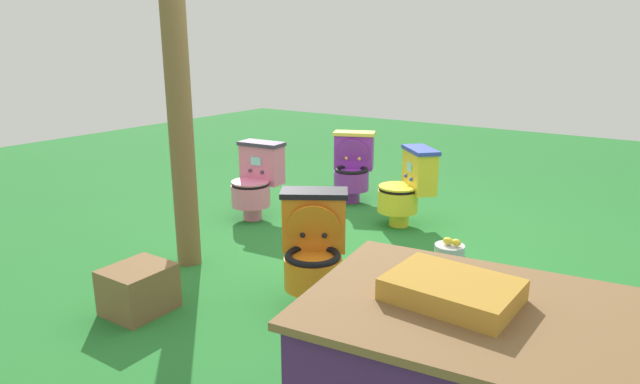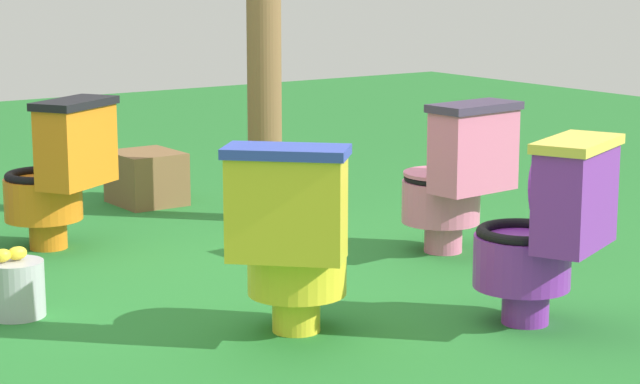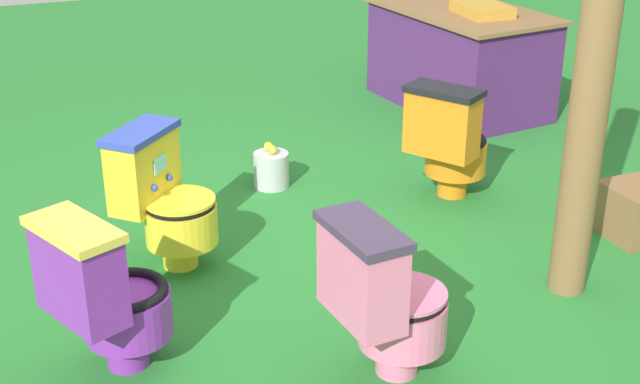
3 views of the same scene
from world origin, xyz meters
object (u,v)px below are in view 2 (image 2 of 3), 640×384
Objects in this scene: toilet_orange at (58,173)px; toilet_purple at (547,230)px; wooden_post at (264,23)px; lemon_bucket at (16,287)px; toilet_yellow at (292,239)px; small_crate at (146,178)px; toilet_pink at (455,177)px.

toilet_purple is at bearing -97.07° from toilet_orange.
lemon_bucket is (-1.73, -0.94, -0.92)m from wooden_post.
toilet_yellow reaches higher than small_crate.
toilet_yellow is 0.95m from toilet_purple.
toilet_yellow is 1.14m from lemon_bucket.
toilet_yellow is at bearing -116.58° from toilet_orange.
toilet_purple is at bearing -86.14° from small_crate.
toilet_orange is 0.35× the size of wooden_post.
lemon_bucket is at bearing 118.09° from toilet_purple.
lemon_bucket is at bearing 175.96° from toilet_yellow.
toilet_purple reaches higher than lemon_bucket.
small_crate is (-0.34, 0.73, -0.89)m from wooden_post.
toilet_orange is 1.00× the size of toilet_purple.
small_crate is at bearing 103.74° from toilet_pink.
toilet_purple is 0.35× the size of wooden_post.
toilet_orange is 1.11m from lemon_bucket.
lemon_bucket is at bearing 168.65° from toilet_pink.
toilet_pink is at bearing -69.84° from toilet_orange.
toilet_yellow is 1.00× the size of toilet_purple.
toilet_pink is 2.08m from lemon_bucket.
toilet_orange is 1.00× the size of toilet_pink.
toilet_pink is 2.01m from small_crate.
toilet_yellow is at bearing -47.92° from lemon_bucket.
small_crate is (-0.65, 1.89, -0.22)m from toilet_pink.
toilet_orange is 1.14m from small_crate.
small_crate is at bearing 70.17° from toilet_purple.
toilet_yellow is 1.76m from toilet_orange.
wooden_post reaches higher than toilet_purple.
wooden_post reaches higher than lemon_bucket.
toilet_purple is at bearing -93.62° from wooden_post.
toilet_orange is at bearing 58.35° from lemon_bucket.
lemon_bucket is (-0.57, -0.92, -0.26)m from toilet_orange.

